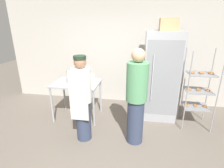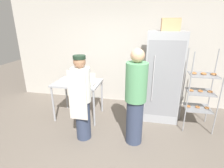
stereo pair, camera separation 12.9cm
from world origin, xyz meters
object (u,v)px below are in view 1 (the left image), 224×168
at_px(person_baker, 82,99).
at_px(blender_pitcher, 69,77).
at_px(donut_box, 88,84).
at_px(person_customer, 136,98).
at_px(baking_rack, 199,90).
at_px(cardboard_storage_box, 169,25).
at_px(binder_stack, 82,79).
at_px(refrigerator, 161,76).

bearing_deg(person_baker, blender_pitcher, 125.07).
relative_size(donut_box, person_customer, 0.15).
bearing_deg(blender_pitcher, person_baker, -54.93).
height_order(baking_rack, person_baker, baking_rack).
bearing_deg(blender_pitcher, donut_box, -21.11).
bearing_deg(donut_box, cardboard_storage_box, 19.02).
distance_m(cardboard_storage_box, person_baker, 2.29).
bearing_deg(person_customer, binder_stack, 147.04).
xyz_separation_m(binder_stack, person_baker, (0.30, -0.90, -0.06)).
distance_m(baking_rack, cardboard_storage_box, 1.48).
xyz_separation_m(refrigerator, cardboard_storage_box, (0.05, -0.03, 1.11)).
height_order(blender_pitcher, binder_stack, blender_pitcher).
distance_m(blender_pitcher, binder_stack, 0.29).
xyz_separation_m(donut_box, person_baker, (0.07, -0.60, -0.07)).
distance_m(binder_stack, person_customer, 1.51).
bearing_deg(binder_stack, blender_pitcher, -155.00).
bearing_deg(baking_rack, cardboard_storage_box, 156.99).
relative_size(donut_box, person_baker, 0.16).
bearing_deg(binder_stack, baking_rack, -0.98).
height_order(refrigerator, person_baker, refrigerator).
bearing_deg(blender_pitcher, cardboard_storage_box, 10.00).
bearing_deg(donut_box, binder_stack, 127.22).
relative_size(blender_pitcher, person_customer, 0.15).
xyz_separation_m(refrigerator, baking_rack, (0.75, -0.32, -0.17)).
distance_m(donut_box, binder_stack, 0.38).
distance_m(blender_pitcher, person_baker, 0.96).
xyz_separation_m(donut_box, cardboard_storage_box, (1.61, 0.55, 1.19)).
distance_m(refrigerator, baking_rack, 0.83).
bearing_deg(refrigerator, person_baker, -141.56).
height_order(baking_rack, person_customer, person_customer).
distance_m(refrigerator, person_baker, 1.90).
relative_size(binder_stack, cardboard_storage_box, 0.77).
xyz_separation_m(blender_pitcher, binder_stack, (0.25, 0.12, -0.07)).
distance_m(baking_rack, blender_pitcher, 2.78).
bearing_deg(refrigerator, blender_pitcher, -168.97).
bearing_deg(person_baker, cardboard_storage_box, 36.77).
distance_m(cardboard_storage_box, person_customer, 1.71).
relative_size(baking_rack, person_customer, 0.94).
xyz_separation_m(refrigerator, person_customer, (-0.51, -1.10, -0.09)).
height_order(cardboard_storage_box, person_customer, cardboard_storage_box).
relative_size(baking_rack, cardboard_storage_box, 4.50).
bearing_deg(person_customer, cardboard_storage_box, 62.04).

